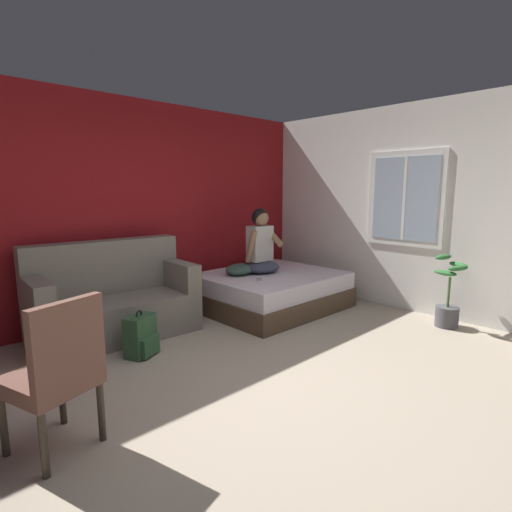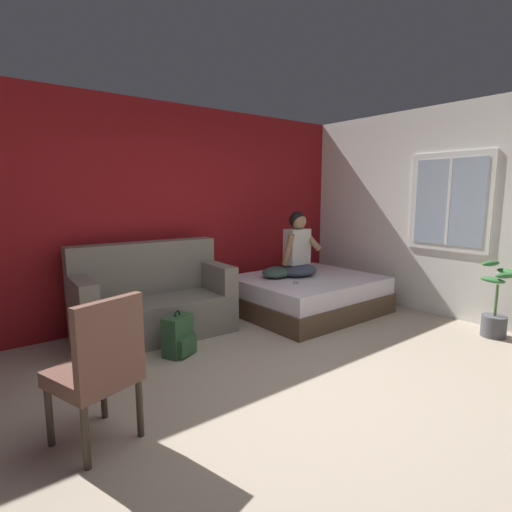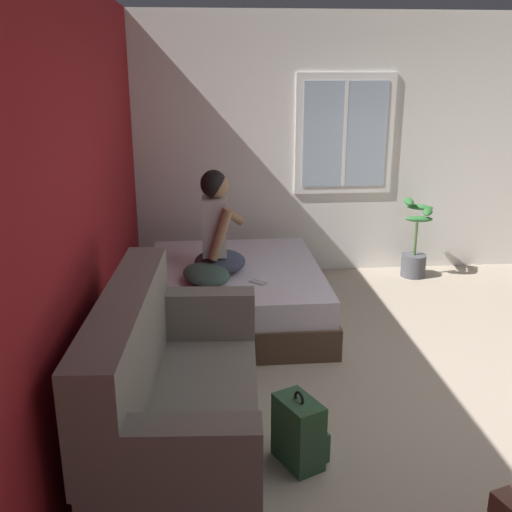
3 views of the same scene
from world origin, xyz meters
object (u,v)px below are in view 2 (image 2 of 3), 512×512
at_px(cell_phone, 296,283).
at_px(potted_plant, 495,311).
at_px(backpack, 179,336).
at_px(couch, 153,301).
at_px(person_seated, 298,250).
at_px(throw_pillow, 277,272).
at_px(side_chair, 99,366).
at_px(bed, 308,294).

relative_size(cell_phone, potted_plant, 0.17).
bearing_deg(potted_plant, backpack, 150.26).
xyz_separation_m(cell_phone, potted_plant, (1.34, -1.81, -0.18)).
distance_m(cell_phone, potted_plant, 2.26).
bearing_deg(couch, potted_plant, -39.44).
height_order(couch, person_seated, person_seated).
xyz_separation_m(couch, cell_phone, (1.63, -0.64, 0.09)).
height_order(person_seated, potted_plant, person_seated).
bearing_deg(throw_pillow, person_seated, -19.66).
distance_m(couch, potted_plant, 3.85).
height_order(side_chair, potted_plant, side_chair).
xyz_separation_m(throw_pillow, cell_phone, (-0.05, -0.42, -0.07)).
distance_m(bed, throw_pillow, 0.53).
bearing_deg(side_chair, person_seated, 24.41).
xyz_separation_m(person_seated, throw_pillow, (-0.29, 0.10, -0.29)).
xyz_separation_m(backpack, throw_pillow, (1.73, 0.50, 0.36)).
height_order(couch, potted_plant, couch).
xyz_separation_m(person_seated, potted_plant, (1.00, -2.13, -0.53)).
height_order(bed, couch, couch).
distance_m(person_seated, backpack, 2.15).
bearing_deg(side_chair, bed, 21.77).
relative_size(bed, person_seated, 2.08).
xyz_separation_m(throw_pillow, potted_plant, (1.29, -2.23, -0.25)).
height_order(backpack, potted_plant, potted_plant).
height_order(couch, side_chair, couch).
height_order(backpack, throw_pillow, throw_pillow).
distance_m(backpack, cell_phone, 1.70).
bearing_deg(throw_pillow, bed, -35.87).
bearing_deg(throw_pillow, backpack, -163.80).
bearing_deg(backpack, person_seated, 11.20).
xyz_separation_m(bed, couch, (-2.02, 0.46, 0.16)).
relative_size(couch, cell_phone, 12.15).
distance_m(bed, couch, 2.08).
bearing_deg(potted_plant, throw_pillow, 120.12).
bearing_deg(bed, couch, 167.09).
bearing_deg(couch, side_chair, -122.92).
xyz_separation_m(backpack, potted_plant, (3.02, -1.73, 0.11)).
height_order(throw_pillow, potted_plant, potted_plant).
bearing_deg(side_chair, potted_plant, -10.16).
relative_size(couch, backpack, 3.82).
distance_m(couch, person_seated, 2.04).
height_order(bed, side_chair, side_chair).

